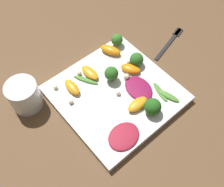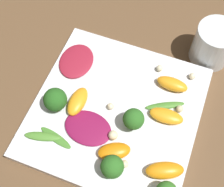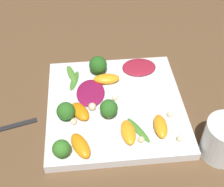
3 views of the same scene
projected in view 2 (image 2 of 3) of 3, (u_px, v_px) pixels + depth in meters
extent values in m
plane|color=brown|center=(116.00, 114.00, 0.60)|extent=(2.40, 2.40, 0.00)
cube|color=white|center=(116.00, 112.00, 0.59)|extent=(0.30, 0.30, 0.02)
cylinder|color=white|center=(213.00, 44.00, 0.62)|extent=(0.08, 0.08, 0.08)
ellipsoid|color=maroon|center=(76.00, 61.00, 0.63)|extent=(0.07, 0.09, 0.01)
ellipsoid|color=maroon|center=(88.00, 128.00, 0.56)|extent=(0.09, 0.07, 0.01)
ellipsoid|color=orange|center=(114.00, 151.00, 0.53)|extent=(0.06, 0.05, 0.02)
ellipsoid|color=orange|center=(78.00, 101.00, 0.58)|extent=(0.03, 0.06, 0.02)
ellipsoid|color=orange|center=(165.00, 170.00, 0.51)|extent=(0.07, 0.05, 0.02)
ellipsoid|color=orange|center=(172.00, 84.00, 0.59)|extent=(0.06, 0.03, 0.02)
ellipsoid|color=orange|center=(166.00, 116.00, 0.56)|extent=(0.06, 0.03, 0.02)
cylinder|color=#84AD5B|center=(133.00, 123.00, 0.56)|extent=(0.01, 0.01, 0.02)
sphere|color=#2D6B23|center=(134.00, 119.00, 0.54)|extent=(0.04, 0.04, 0.04)
cylinder|color=#7A9E51|center=(57.00, 104.00, 0.58)|extent=(0.01, 0.01, 0.01)
sphere|color=#26601E|center=(55.00, 100.00, 0.56)|extent=(0.04, 0.04, 0.04)
cylinder|color=#7A9E51|center=(112.00, 169.00, 0.52)|extent=(0.01, 0.01, 0.01)
sphere|color=#2D6B23|center=(112.00, 167.00, 0.51)|extent=(0.04, 0.04, 0.04)
ellipsoid|color=#47842D|center=(165.00, 106.00, 0.58)|extent=(0.07, 0.05, 0.01)
ellipsoid|color=#518E33|center=(43.00, 136.00, 0.55)|extent=(0.07, 0.03, 0.01)
ellipsoid|color=#47842D|center=(56.00, 138.00, 0.55)|extent=(0.07, 0.03, 0.00)
sphere|color=beige|center=(180.00, 109.00, 0.57)|extent=(0.01, 0.01, 0.01)
sphere|color=beige|center=(160.00, 68.00, 0.61)|extent=(0.01, 0.01, 0.01)
sphere|color=beige|center=(113.00, 135.00, 0.55)|extent=(0.02, 0.02, 0.02)
sphere|color=beige|center=(112.00, 104.00, 0.58)|extent=(0.01, 0.01, 0.01)
sphere|color=beige|center=(125.00, 164.00, 0.52)|extent=(0.01, 0.01, 0.01)
sphere|color=beige|center=(192.00, 76.00, 0.61)|extent=(0.01, 0.01, 0.01)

